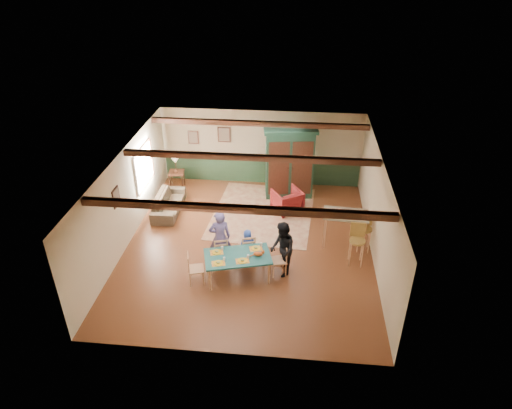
# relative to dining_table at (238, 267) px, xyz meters

# --- Properties ---
(floor) EXTENTS (8.00, 8.00, 0.00)m
(floor) POSITION_rel_dining_table_xyz_m (0.12, 1.46, -0.35)
(floor) COLOR #572B18
(floor) RESTS_ON ground
(wall_back) EXTENTS (7.00, 0.02, 2.70)m
(wall_back) POSITION_rel_dining_table_xyz_m (0.12, 5.46, 1.00)
(wall_back) COLOR beige
(wall_back) RESTS_ON floor
(wall_left) EXTENTS (0.02, 8.00, 2.70)m
(wall_left) POSITION_rel_dining_table_xyz_m (-3.38, 1.46, 1.00)
(wall_left) COLOR beige
(wall_left) RESTS_ON floor
(wall_right) EXTENTS (0.02, 8.00, 2.70)m
(wall_right) POSITION_rel_dining_table_xyz_m (3.62, 1.46, 1.00)
(wall_right) COLOR beige
(wall_right) RESTS_ON floor
(ceiling) EXTENTS (7.00, 8.00, 0.02)m
(ceiling) POSITION_rel_dining_table_xyz_m (0.12, 1.46, 2.35)
(ceiling) COLOR white
(ceiling) RESTS_ON wall_back
(wainscot_back) EXTENTS (6.95, 0.03, 0.90)m
(wainscot_back) POSITION_rel_dining_table_xyz_m (0.12, 5.44, 0.10)
(wainscot_back) COLOR #1D3521
(wainscot_back) RESTS_ON floor
(ceiling_beam_front) EXTENTS (6.95, 0.16, 0.16)m
(ceiling_beam_front) POSITION_rel_dining_table_xyz_m (0.12, -0.84, 2.26)
(ceiling_beam_front) COLOR black
(ceiling_beam_front) RESTS_ON ceiling
(ceiling_beam_mid) EXTENTS (6.95, 0.16, 0.16)m
(ceiling_beam_mid) POSITION_rel_dining_table_xyz_m (0.12, 1.86, 2.26)
(ceiling_beam_mid) COLOR black
(ceiling_beam_mid) RESTS_ON ceiling
(ceiling_beam_back) EXTENTS (6.95, 0.16, 0.16)m
(ceiling_beam_back) POSITION_rel_dining_table_xyz_m (0.12, 4.46, 2.26)
(ceiling_beam_back) COLOR black
(ceiling_beam_back) RESTS_ON ceiling
(window_left) EXTENTS (0.06, 1.60, 1.30)m
(window_left) POSITION_rel_dining_table_xyz_m (-3.35, 3.16, 1.20)
(window_left) COLOR white
(window_left) RESTS_ON wall_left
(picture_left_wall) EXTENTS (0.04, 0.42, 0.52)m
(picture_left_wall) POSITION_rel_dining_table_xyz_m (-3.35, 0.86, 1.40)
(picture_left_wall) COLOR gray
(picture_left_wall) RESTS_ON wall_left
(picture_back_a) EXTENTS (0.45, 0.04, 0.55)m
(picture_back_a) POSITION_rel_dining_table_xyz_m (-1.18, 5.43, 1.45)
(picture_back_a) COLOR gray
(picture_back_a) RESTS_ON wall_back
(picture_back_b) EXTENTS (0.38, 0.04, 0.48)m
(picture_back_b) POSITION_rel_dining_table_xyz_m (-2.28, 5.43, 1.30)
(picture_back_b) COLOR gray
(picture_back_b) RESTS_ON wall_back
(dining_table) EXTENTS (1.86, 1.34, 0.70)m
(dining_table) POSITION_rel_dining_table_xyz_m (0.00, 0.00, 0.00)
(dining_table) COLOR #1A5352
(dining_table) RESTS_ON floor
(dining_chair_far_left) EXTENTS (0.49, 0.50, 0.89)m
(dining_chair_far_left) POSITION_rel_dining_table_xyz_m (-0.54, 0.55, 0.09)
(dining_chair_far_left) COLOR tan
(dining_chair_far_left) RESTS_ON floor
(dining_chair_far_right) EXTENTS (0.49, 0.50, 0.89)m
(dining_chair_far_right) POSITION_rel_dining_table_xyz_m (0.18, 0.75, 0.09)
(dining_chair_far_right) COLOR tan
(dining_chair_far_right) RESTS_ON floor
(dining_chair_end_left) EXTENTS (0.50, 0.49, 0.89)m
(dining_chair_end_left) POSITION_rel_dining_table_xyz_m (-1.03, -0.28, 0.09)
(dining_chair_end_left) COLOR tan
(dining_chair_end_left) RESTS_ON floor
(dining_chair_end_right) EXTENTS (0.50, 0.49, 0.89)m
(dining_chair_end_right) POSITION_rel_dining_table_xyz_m (1.03, 0.28, 0.09)
(dining_chair_end_right) COLOR tan
(dining_chair_end_right) RESTS_ON floor
(person_man) EXTENTS (0.67, 0.52, 1.61)m
(person_man) POSITION_rel_dining_table_xyz_m (-0.55, 0.62, 0.45)
(person_man) COLOR #5B4E86
(person_man) RESTS_ON floor
(person_woman) EXTENTS (0.76, 0.87, 1.54)m
(person_woman) POSITION_rel_dining_table_xyz_m (1.12, 0.30, 0.42)
(person_woman) COLOR black
(person_woman) RESTS_ON floor
(person_child) EXTENTS (0.52, 0.41, 0.94)m
(person_child) POSITION_rel_dining_table_xyz_m (0.16, 0.82, 0.12)
(person_child) COLOR #2A49AA
(person_child) RESTS_ON floor
(cat) EXTENTS (0.36, 0.21, 0.17)m
(cat) POSITION_rel_dining_table_xyz_m (0.52, 0.04, 0.43)
(cat) COLOR #CD5824
(cat) RESTS_ON dining_table
(place_setting_near_left) EXTENTS (0.43, 0.37, 0.11)m
(place_setting_near_left) POSITION_rel_dining_table_xyz_m (-0.43, -0.36, 0.40)
(place_setting_near_left) COLOR gold
(place_setting_near_left) RESTS_ON dining_table
(place_setting_near_center) EXTENTS (0.43, 0.37, 0.11)m
(place_setting_near_center) POSITION_rel_dining_table_xyz_m (0.15, -0.20, 0.40)
(place_setting_near_center) COLOR gold
(place_setting_near_center) RESTS_ON dining_table
(place_setting_far_left) EXTENTS (0.43, 0.37, 0.11)m
(place_setting_far_left) POSITION_rel_dining_table_xyz_m (-0.56, 0.09, 0.40)
(place_setting_far_left) COLOR gold
(place_setting_far_left) RESTS_ON dining_table
(place_setting_far_right) EXTENTS (0.43, 0.37, 0.11)m
(place_setting_far_right) POSITION_rel_dining_table_xyz_m (0.43, 0.36, 0.40)
(place_setting_far_right) COLOR gold
(place_setting_far_right) RESTS_ON dining_table
(area_rug) EXTENTS (3.39, 3.92, 0.01)m
(area_rug) POSITION_rel_dining_table_xyz_m (0.37, 3.32, -0.34)
(area_rug) COLOR beige
(area_rug) RESTS_ON floor
(armoire) EXTENTS (1.81, 0.92, 2.44)m
(armoire) POSITION_rel_dining_table_xyz_m (1.14, 4.57, 0.87)
(armoire) COLOR #143326
(armoire) RESTS_ON floor
(armchair) EXTENTS (1.15, 1.16, 0.78)m
(armchair) POSITION_rel_dining_table_xyz_m (1.14, 3.50, 0.04)
(armchair) COLOR #501014
(armchair) RESTS_ON floor
(sofa) EXTENTS (0.81, 1.96, 0.57)m
(sofa) POSITION_rel_dining_table_xyz_m (-2.69, 3.15, -0.07)
(sofa) COLOR #423829
(sofa) RESTS_ON floor
(end_table) EXTENTS (0.58, 0.58, 0.64)m
(end_table) POSITION_rel_dining_table_xyz_m (-2.79, 4.69, -0.03)
(end_table) COLOR black
(end_table) RESTS_ON floor
(table_lamp) EXTENTS (0.33, 0.33, 0.59)m
(table_lamp) POSITION_rel_dining_table_xyz_m (-2.79, 4.69, 0.59)
(table_lamp) COLOR beige
(table_lamp) RESTS_ON end_table
(counter_table) EXTENTS (1.31, 0.83, 1.05)m
(counter_table) POSITION_rel_dining_table_xyz_m (2.83, 1.79, 0.17)
(counter_table) COLOR #9F947C
(counter_table) RESTS_ON floor
(bar_stool_left) EXTENTS (0.44, 0.48, 1.20)m
(bar_stool_left) POSITION_rel_dining_table_xyz_m (3.09, 0.92, 0.25)
(bar_stool_left) COLOR #A1803E
(bar_stool_left) RESTS_ON floor
(bar_stool_right) EXTENTS (0.43, 0.47, 1.13)m
(bar_stool_right) POSITION_rel_dining_table_xyz_m (3.37, 1.59, 0.21)
(bar_stool_right) COLOR #A1803E
(bar_stool_right) RESTS_ON floor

